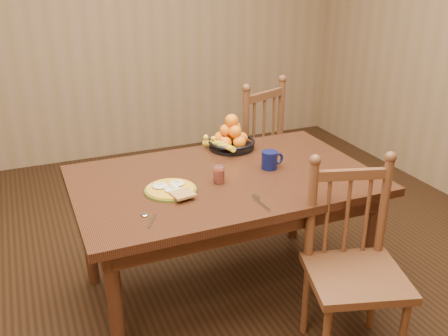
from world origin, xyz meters
name	(u,v)px	position (x,y,z in m)	size (l,w,h in m)	color
room	(224,65)	(0.00, 0.00, 1.35)	(4.52, 5.02, 2.72)	black
dining_table	(224,191)	(0.00, 0.00, 0.67)	(1.60, 1.00, 0.75)	black
chair_far	(247,150)	(0.57, 0.90, 0.51)	(0.61, 0.60, 1.04)	#482915
chair_near	(354,268)	(0.39, -0.66, 0.48)	(0.55, 0.53, 0.98)	#482915
breakfast_plate	(171,189)	(-0.32, -0.07, 0.76)	(0.26, 0.29, 0.04)	#59601E
fork	(260,202)	(0.04, -0.35, 0.75)	(0.04, 0.18, 0.00)	silver
spoon	(147,217)	(-0.50, -0.29, 0.75)	(0.07, 0.15, 0.01)	silver
coffee_mug	(270,160)	(0.28, 0.01, 0.80)	(0.13, 0.09, 0.10)	#090F36
juice_glass	(219,175)	(-0.05, -0.06, 0.79)	(0.06, 0.06, 0.09)	silver
fruit_bowl	(231,139)	(0.21, 0.38, 0.81)	(0.32, 0.32, 0.22)	black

